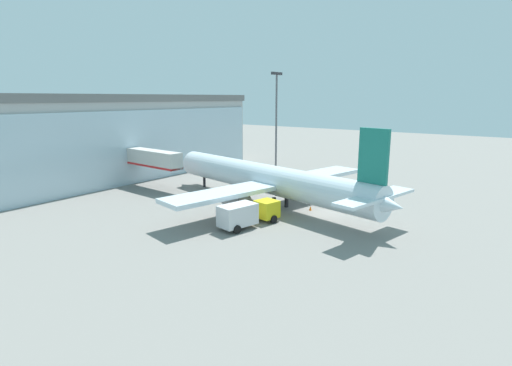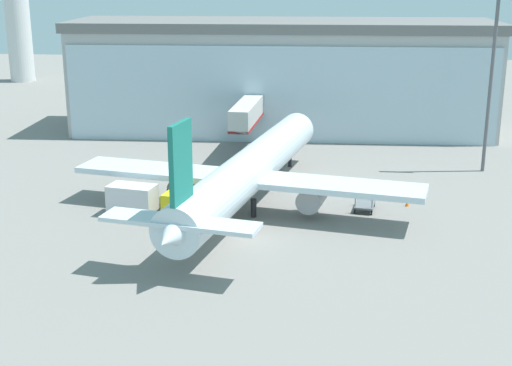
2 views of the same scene
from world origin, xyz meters
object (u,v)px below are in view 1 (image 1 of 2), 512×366
catering_truck (247,213)px  safety_cone_wingtip (309,183)px  apron_light_mast (276,112)px  safety_cone_nose (310,208)px  jet_bridge (147,158)px  baggage_cart (305,187)px  airplane (269,180)px

catering_truck → safety_cone_wingtip: (22.31, 5.04, -1.19)m
apron_light_mast → safety_cone_nose: 31.35m
jet_bridge → safety_cone_wingtip: bearing=-136.5°
apron_light_mast → safety_cone_wingtip: apron_light_mast is taller
apron_light_mast → safety_cone_wingtip: bearing=-125.8°
safety_cone_nose → apron_light_mast: bearing=42.4°
catering_truck → safety_cone_nose: size_ratio=13.80×
jet_bridge → baggage_cart: jet_bridge is taller
apron_light_mast → catering_truck: bearing=-150.8°
jet_bridge → safety_cone_nose: jet_bridge is taller
airplane → baggage_cart: size_ratio=12.32×
apron_light_mast → safety_cone_wingtip: 18.67m
baggage_cart → safety_cone_nose: baggage_cart is taller
safety_cone_nose → safety_cone_wingtip: (12.81, 7.40, 0.00)m
jet_bridge → apron_light_mast: bearing=-101.7°
safety_cone_nose → safety_cone_wingtip: size_ratio=1.00×
catering_truck → baggage_cart: size_ratio=2.52×
jet_bridge → airplane: airplane is taller
airplane → baggage_cart: bearing=-75.4°
safety_cone_nose → airplane: bearing=102.3°
airplane → catering_truck: 9.06m
airplane → catering_truck: (-8.33, -3.02, -1.89)m
catering_truck → safety_cone_nose: bearing=-2.8°
apron_light_mast → safety_cone_nose: (-21.82, -19.90, -10.54)m
apron_light_mast → safety_cone_nose: apron_light_mast is taller
airplane → catering_truck: airplane is taller
baggage_cart → safety_cone_wingtip: size_ratio=5.48×
jet_bridge → safety_cone_wingtip: size_ratio=25.90×
airplane → safety_cone_wingtip: 14.46m
apron_light_mast → airplane: size_ratio=0.49×
airplane → jet_bridge: bearing=17.5°
catering_truck → safety_cone_wingtip: catering_truck is taller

